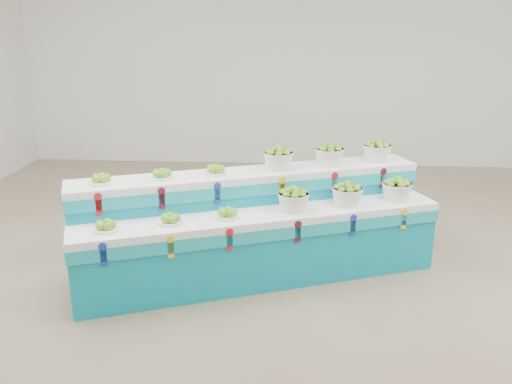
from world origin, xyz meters
TOP-DOWN VIEW (x-y plane):
  - ground at (0.00, 0.00)m, footprint 10.00×10.00m
  - back_wall at (0.00, 5.00)m, footprint 10.00×0.00m
  - display_stand at (-0.58, 0.50)m, footprint 3.68×2.17m
  - plate_lower_left at (-1.84, -0.23)m, footprint 0.29×0.29m
  - plate_lower_mid at (-1.32, -0.03)m, footprint 0.29×0.29m
  - plate_lower_right at (-0.83, 0.17)m, footprint 0.29×0.29m
  - basket_lower_left at (-0.22, 0.41)m, footprint 0.39×0.39m
  - basket_lower_mid at (0.31, 0.61)m, footprint 0.39×0.39m
  - basket_lower_right at (0.83, 0.82)m, footprint 0.39×0.39m
  - plate_upper_left at (-2.01, 0.18)m, footprint 0.29×0.29m
  - plate_upper_mid at (-1.48, 0.39)m, footprint 0.29×0.29m
  - plate_upper_right at (-0.99, 0.58)m, footprint 0.29×0.29m
  - basket_upper_left at (-0.38, 0.82)m, footprint 0.39×0.39m
  - basket_upper_mid at (0.15, 1.03)m, footprint 0.39×0.39m
  - basket_upper_right at (0.67, 1.23)m, footprint 0.39×0.39m

SIDE VIEW (x-z plane):
  - ground at x=0.00m, z-range 0.00..0.00m
  - display_stand at x=-0.58m, z-range 0.00..1.02m
  - plate_lower_left at x=-1.84m, z-range 0.72..0.82m
  - plate_lower_mid at x=-1.32m, z-range 0.72..0.82m
  - plate_lower_right at x=-0.83m, z-range 0.72..0.82m
  - basket_lower_left at x=-0.22m, z-range 0.72..0.95m
  - basket_lower_mid at x=0.31m, z-range 0.72..0.95m
  - basket_lower_right at x=0.83m, z-range 0.72..0.95m
  - plate_upper_left at x=-2.01m, z-range 1.02..1.12m
  - plate_upper_mid at x=-1.48m, z-range 1.02..1.12m
  - plate_upper_right at x=-0.99m, z-range 1.02..1.12m
  - basket_upper_left at x=-0.38m, z-range 1.02..1.25m
  - basket_upper_mid at x=0.15m, z-range 1.02..1.25m
  - basket_upper_right at x=0.67m, z-range 1.02..1.25m
  - back_wall at x=0.00m, z-range -3.00..7.00m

